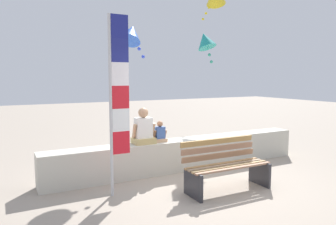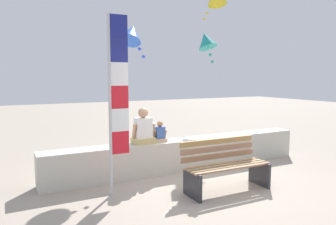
{
  "view_description": "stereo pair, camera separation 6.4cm",
  "coord_description": "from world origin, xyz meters",
  "px_view_note": "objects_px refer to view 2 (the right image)",
  "views": [
    {
      "loc": [
        -3.45,
        -4.85,
        1.99
      ],
      "look_at": [
        -0.37,
        0.96,
        1.25
      ],
      "focal_mm": 34.01,
      "sensor_mm": 36.0,
      "label": 1
    },
    {
      "loc": [
        -3.39,
        -4.88,
        1.99
      ],
      "look_at": [
        -0.37,
        0.96,
        1.25
      ],
      "focal_mm": 34.01,
      "sensor_mm": 36.0,
      "label": 2
    }
  ],
  "objects_px": {
    "person_adult": "(143,130)",
    "kite_blue": "(132,34)",
    "person_child": "(160,134)",
    "park_bench": "(225,167)",
    "kite_teal": "(206,41)",
    "flag_banner": "(116,94)"
  },
  "relations": [
    {
      "from": "park_bench",
      "to": "flag_banner",
      "type": "height_order",
      "value": "flag_banner"
    },
    {
      "from": "park_bench",
      "to": "person_child",
      "type": "height_order",
      "value": "person_child"
    },
    {
      "from": "park_bench",
      "to": "kite_teal",
      "type": "relative_size",
      "value": 1.85
    },
    {
      "from": "kite_blue",
      "to": "park_bench",
      "type": "bearing_deg",
      "value": -75.45
    },
    {
      "from": "person_adult",
      "to": "flag_banner",
      "type": "relative_size",
      "value": 0.24
    },
    {
      "from": "person_adult",
      "to": "kite_teal",
      "type": "xyz_separation_m",
      "value": [
        2.27,
        1.16,
        1.99
      ]
    },
    {
      "from": "flag_banner",
      "to": "person_adult",
      "type": "bearing_deg",
      "value": 44.2
    },
    {
      "from": "person_child",
      "to": "flag_banner",
      "type": "xyz_separation_m",
      "value": [
        -1.19,
        -0.8,
        0.88
      ]
    },
    {
      "from": "park_bench",
      "to": "person_child",
      "type": "relative_size",
      "value": 3.61
    },
    {
      "from": "person_adult",
      "to": "flag_banner",
      "type": "height_order",
      "value": "flag_banner"
    },
    {
      "from": "kite_teal",
      "to": "person_adult",
      "type": "bearing_deg",
      "value": -152.97
    },
    {
      "from": "person_child",
      "to": "kite_teal",
      "type": "bearing_deg",
      "value": 31.37
    },
    {
      "from": "person_adult",
      "to": "kite_blue",
      "type": "bearing_deg",
      "value": 78.67
    },
    {
      "from": "person_adult",
      "to": "kite_blue",
      "type": "distance_m",
      "value": 2.41
    },
    {
      "from": "kite_blue",
      "to": "person_adult",
      "type": "bearing_deg",
      "value": -101.33
    },
    {
      "from": "person_adult",
      "to": "kite_teal",
      "type": "height_order",
      "value": "kite_teal"
    },
    {
      "from": "park_bench",
      "to": "person_adult",
      "type": "relative_size",
      "value": 2.16
    },
    {
      "from": "park_bench",
      "to": "person_child",
      "type": "distance_m",
      "value": 1.61
    },
    {
      "from": "park_bench",
      "to": "kite_teal",
      "type": "distance_m",
      "value": 3.86
    },
    {
      "from": "park_bench",
      "to": "person_adult",
      "type": "bearing_deg",
      "value": 123.17
    },
    {
      "from": "person_child",
      "to": "kite_blue",
      "type": "distance_m",
      "value": 2.5
    },
    {
      "from": "person_adult",
      "to": "person_child",
      "type": "xyz_separation_m",
      "value": [
        0.37,
        0.0,
        -0.11
      ]
    }
  ]
}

